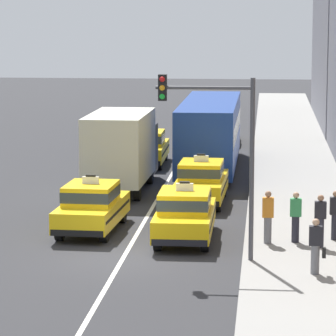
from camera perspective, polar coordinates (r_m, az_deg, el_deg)
name	(u,v)px	position (r m, az deg, el deg)	size (l,w,h in m)	color
ground_plane	(123,259)	(31.03, -2.53, -5.06)	(160.00, 160.00, 0.00)	#2B2B2D
lane_stripe_left_right	(179,161)	(50.55, 0.63, 0.38)	(0.14, 80.00, 0.01)	silver
sidewalk_curb	(296,178)	(45.44, 7.14, -0.56)	(4.00, 90.00, 0.15)	gray
taxi_left_nearest	(92,206)	(34.62, -4.27, -2.12)	(2.01, 4.63, 1.96)	black
box_truck_left_second	(122,147)	(42.42, -2.55, 1.16)	(2.38, 6.99, 3.27)	black
taxi_left_third	(147,147)	(49.28, -1.19, 1.18)	(1.88, 4.59, 1.96)	black
taxi_right_nearest	(185,214)	(33.23, 0.94, -2.56)	(1.84, 4.57, 1.96)	black
taxi_right_second	(201,181)	(39.47, 1.86, -0.74)	(1.92, 4.60, 1.96)	black
bus_right_third	(210,131)	(47.85, 2.35, 2.08)	(2.55, 11.21, 3.22)	black
taxi_right_fourth	(220,128)	(57.26, 2.91, 2.25)	(1.84, 4.57, 1.96)	black
pedestrian_near_crosswalk	(268,217)	(32.32, 5.57, -2.71)	(0.36, 0.24, 1.67)	slate
pedestrian_mid_block	(320,221)	(31.99, 8.46, -2.91)	(0.36, 0.24, 1.65)	#23232D
pedestrian_by_storefront	(296,217)	(32.57, 7.11, -2.71)	(0.36, 0.24, 1.61)	#23232D
pedestrian_trailing	(335,215)	(33.10, 9.28, -2.59)	(0.36, 0.24, 1.59)	#23232D
pedestrian_far_corner	(316,246)	(28.79, 8.22, -4.34)	(0.47, 0.24, 1.57)	slate
traffic_light_pole	(219,136)	(29.68, 2.84, 1.81)	(2.87, 0.33, 5.58)	#47474C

